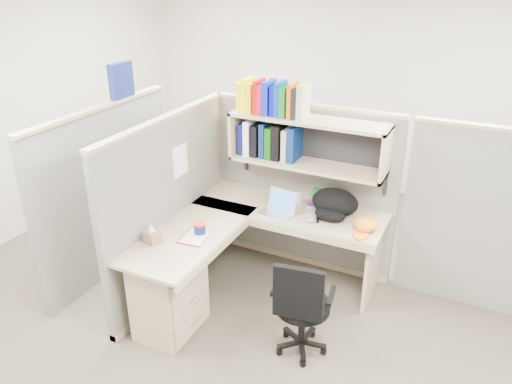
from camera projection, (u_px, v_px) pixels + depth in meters
The scene contains 14 objects.
ground at pixel (262, 309), 4.38m from camera, with size 6.00×6.00×0.00m, color #37312A.
room_shell at pixel (263, 133), 3.70m from camera, with size 6.00×6.00×6.00m.
cubicle at pixel (247, 188), 4.51m from camera, with size 3.79×1.84×1.95m.
desk at pixel (203, 272), 4.12m from camera, with size 1.74×1.75×0.73m.
laptop at pixel (276, 204), 4.39m from camera, with size 0.29×0.29×0.21m, color silver, non-canonical shape.
backpack at pixel (333, 205), 4.34m from camera, with size 0.42×0.32×0.25m, color black, non-canonical shape.
orange_cap at pixel (366, 224), 4.15m from camera, with size 0.19×0.22×0.11m, color orange, non-canonical shape.
snack_canister at pixel (200, 228), 4.10m from camera, with size 0.10×0.10×0.10m.
tissue_box at pixel (152, 233), 3.96m from camera, with size 0.11×0.11×0.17m, color #89694D, non-canonical shape.
mouse at pixel (310, 220), 4.30m from camera, with size 0.09×0.06×0.03m, color #7C8CB0.
paper_cup at pixel (297, 198), 4.62m from camera, with size 0.07×0.07×0.09m, color silver.
book_stack at pixel (319, 198), 4.60m from camera, with size 0.18×0.24×0.12m, color slate, non-canonical shape.
loose_paper at pixel (196, 237), 4.07m from camera, with size 0.19×0.25×0.00m, color white, non-canonical shape.
task_chair at pixel (301, 321), 3.76m from camera, with size 0.48×0.44×0.87m.
Camera 1 is at (1.50, -3.21, 2.77)m, focal length 35.00 mm.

